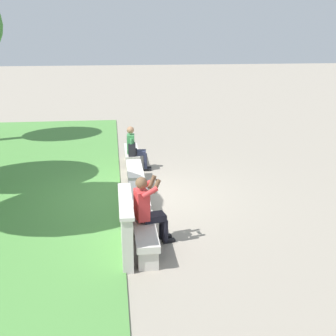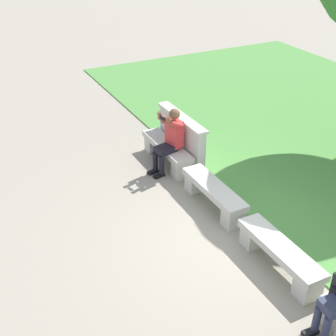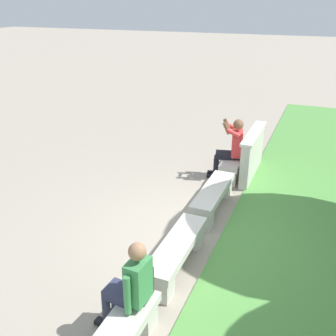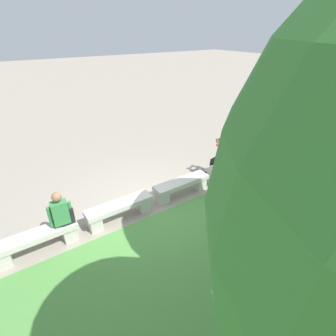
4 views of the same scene
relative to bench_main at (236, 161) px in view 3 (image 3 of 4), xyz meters
name	(u,v)px [view 3 (image 3 of 4)]	position (x,y,z in m)	size (l,w,h in m)	color
ground_plane	(197,235)	(2.78, 0.00, -0.29)	(80.00, 80.00, 0.00)	gray
bench_main	(236,161)	(0.00, 0.00, 0.00)	(1.64, 0.40, 0.45)	beige
bench_near	(213,196)	(1.86, 0.00, 0.00)	(1.64, 0.40, 0.45)	beige
bench_mid	(177,251)	(3.71, 0.00, 0.00)	(1.64, 0.40, 0.45)	beige
backrest_wall_with_plaque	(252,153)	(0.00, 0.34, 0.23)	(1.75, 0.24, 1.01)	beige
person_photographer	(231,146)	(0.28, -0.08, 0.45)	(0.53, 0.77, 1.32)	black
person_distant	(130,285)	(5.01, -0.07, 0.38)	(0.48, 0.69, 1.26)	black
backpack	(140,285)	(4.91, 0.01, 0.33)	(0.28, 0.24, 0.43)	black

